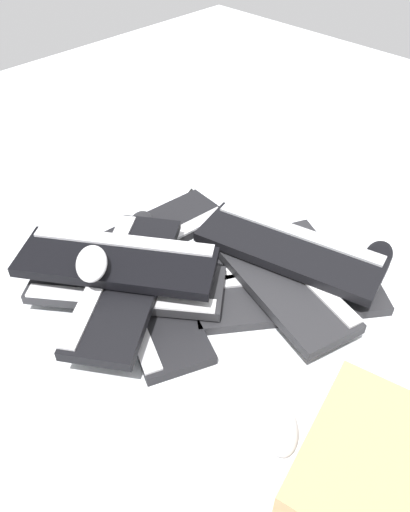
{
  "coord_description": "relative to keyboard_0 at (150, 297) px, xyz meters",
  "views": [
    {
      "loc": [
        0.68,
        0.54,
        0.85
      ],
      "look_at": [
        0.06,
        -0.08,
        0.06
      ],
      "focal_mm": 35.0,
      "sensor_mm": 36.0,
      "label": 1
    }
  ],
  "objects": [
    {
      "name": "ground_plane",
      "position": [
        -0.21,
        0.1,
        -0.01
      ],
      "size": [
        3.2,
        3.2,
        0.0
      ],
      "primitive_type": "plane",
      "color": "silver"
    },
    {
      "name": "keyboard_1",
      "position": [
        -0.23,
        0.23,
        0.0
      ],
      "size": [
        0.44,
        0.39,
        0.03
      ],
      "color": "#232326",
      "rests_on": "ground"
    },
    {
      "name": "keyboard_5",
      "position": [
        0.03,
        -0.04,
        0.03
      ],
      "size": [
        0.39,
        0.44,
        0.03
      ],
      "color": "#232326",
      "rests_on": "keyboard_0"
    },
    {
      "name": "cable_0",
      "position": [
        -0.24,
        -0.06,
        -0.01
      ],
      "size": [
        0.22,
        0.43,
        0.01
      ],
      "color": "black",
      "rests_on": "ground"
    },
    {
      "name": "mouse_0",
      "position": [
        0.09,
        -0.06,
        0.13
      ],
      "size": [
        0.12,
        0.13,
        0.04
      ],
      "primitive_type": "ellipsoid",
      "rotation": [
        0.0,
        0.0,
        4.07
      ],
      "color": "silver",
      "rests_on": "keyboard_7"
    },
    {
      "name": "mouse_2",
      "position": [
        -0.5,
        0.3,
        0.01
      ],
      "size": [
        0.12,
        0.09,
        0.04
      ],
      "primitive_type": "ellipsoid",
      "rotation": [
        0.0,
        0.0,
        3.41
      ],
      "color": "black",
      "rests_on": "ground"
    },
    {
      "name": "keyboard_2",
      "position": [
        -0.25,
        0.06,
        0.0
      ],
      "size": [
        0.46,
        0.33,
        0.03
      ],
      "color": "#232326",
      "rests_on": "ground"
    },
    {
      "name": "mouse_3",
      "position": [
        0.05,
        0.42,
        0.01
      ],
      "size": [
        0.12,
        0.12,
        0.04
      ],
      "primitive_type": "ellipsoid",
      "rotation": [
        0.0,
        0.0,
        0.77
      ],
      "color": "#B7B7BC",
      "rests_on": "ground"
    },
    {
      "name": "cardboard_box",
      "position": [
        0.07,
        0.6,
        0.08
      ],
      "size": [
        0.29,
        0.26,
        0.19
      ],
      "primitive_type": "cube",
      "rotation": [
        0.0,
        0.0,
        0.22
      ],
      "color": "tan",
      "rests_on": "ground"
    },
    {
      "name": "keyboard_0",
      "position": [
        0.0,
        0.0,
        0.0
      ],
      "size": [
        0.31,
        0.46,
        0.03
      ],
      "color": "black",
      "rests_on": "ground"
    },
    {
      "name": "mouse_1",
      "position": [
        -0.13,
        -0.18,
        0.04
      ],
      "size": [
        0.12,
        0.12,
        0.04
      ],
      "primitive_type": "ellipsoid",
      "rotation": [
        0.0,
        0.0,
        3.92
      ],
      "color": "black",
      "rests_on": "keyboard_3"
    },
    {
      "name": "keyboard_8",
      "position": [
        -0.3,
        0.16,
        0.06
      ],
      "size": [
        0.25,
        0.46,
        0.03
      ],
      "color": "black",
      "rests_on": "keyboard_4"
    },
    {
      "name": "keyboard_4",
      "position": [
        -0.23,
        0.18,
        0.03
      ],
      "size": [
        0.27,
        0.46,
        0.03
      ],
      "color": "#232326",
      "rests_on": "keyboard_1"
    },
    {
      "name": "keyboard_3",
      "position": [
        -0.14,
        -0.17,
        0.0
      ],
      "size": [
        0.45,
        0.19,
        0.03
      ],
      "color": "black",
      "rests_on": "ground"
    },
    {
      "name": "mouse_4",
      "position": [
        -0.11,
        -0.17,
        0.04
      ],
      "size": [
        0.13,
        0.12,
        0.04
      ],
      "primitive_type": "ellipsoid",
      "rotation": [
        0.0,
        0.0,
        5.67
      ],
      "color": "silver",
      "rests_on": "keyboard_3"
    },
    {
      "name": "keyboard_6",
      "position": [
        0.04,
        -0.03,
        0.06
      ],
      "size": [
        0.45,
        0.37,
        0.03
      ],
      "color": "black",
      "rests_on": "keyboard_5"
    },
    {
      "name": "keyboard_7",
      "position": [
        0.03,
        -0.07,
        0.09
      ],
      "size": [
        0.37,
        0.45,
        0.03
      ],
      "color": "black",
      "rests_on": "keyboard_6"
    }
  ]
}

